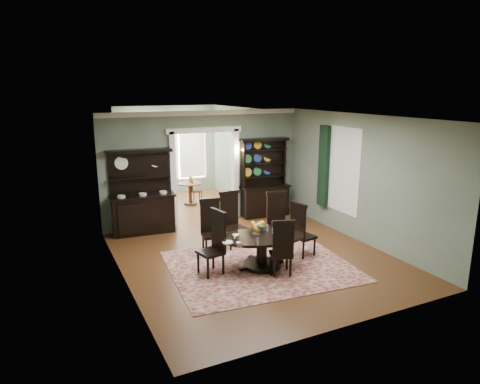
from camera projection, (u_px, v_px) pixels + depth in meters
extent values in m
cube|color=#573217|center=(256.00, 258.00, 9.21)|extent=(5.50, 6.00, 0.01)
cube|color=silver|center=(257.00, 117.00, 8.50)|extent=(5.50, 6.00, 0.01)
cube|color=gray|center=(121.00, 206.00, 7.69)|extent=(0.01, 6.00, 3.00)
cube|color=gray|center=(360.00, 179.00, 10.01)|extent=(0.01, 6.00, 3.00)
cube|color=gray|center=(352.00, 234.00, 6.23)|extent=(5.50, 0.01, 3.00)
cube|color=gray|center=(136.00, 173.00, 10.71)|extent=(1.85, 0.01, 3.00)
cube|color=gray|center=(264.00, 162.00, 12.25)|extent=(1.85, 0.01, 3.00)
cube|color=gray|center=(203.00, 120.00, 11.18)|extent=(1.80, 0.01, 0.50)
cube|color=white|center=(204.00, 113.00, 11.09)|extent=(5.50, 0.10, 0.12)
cube|color=#573217|center=(185.00, 205.00, 13.37)|extent=(3.50, 3.50, 0.01)
cube|color=silver|center=(182.00, 108.00, 12.65)|extent=(3.50, 3.50, 0.01)
cube|color=gray|center=(125.00, 162.00, 12.27)|extent=(0.01, 3.50, 3.00)
cube|color=gray|center=(235.00, 154.00, 13.75)|extent=(0.01, 3.50, 3.00)
cube|color=gray|center=(167.00, 150.00, 14.54)|extent=(3.50, 0.01, 3.00)
cube|color=white|center=(143.00, 151.00, 14.13)|extent=(1.05, 0.06, 2.20)
cube|color=white|center=(191.00, 148.00, 14.84)|extent=(1.05, 0.06, 2.20)
cube|color=white|center=(172.00, 179.00, 11.16)|extent=(0.14, 0.25, 2.50)
cube|color=white|center=(235.00, 173.00, 11.92)|extent=(0.14, 0.25, 2.50)
cube|color=white|center=(203.00, 130.00, 11.24)|extent=(2.08, 0.25, 0.14)
cube|color=white|center=(343.00, 170.00, 10.51)|extent=(0.02, 1.10, 2.00)
cube|color=white|center=(343.00, 170.00, 10.50)|extent=(0.01, 1.22, 2.12)
cube|color=black|center=(324.00, 166.00, 11.07)|extent=(0.10, 0.35, 2.10)
cube|color=gold|center=(237.00, 152.00, 11.73)|extent=(0.08, 0.05, 0.18)
sphere|color=#FFD88C|center=(236.00, 150.00, 11.53)|extent=(0.07, 0.07, 0.07)
sphere|color=#FFD88C|center=(243.00, 150.00, 11.62)|extent=(0.07, 0.07, 0.07)
cube|color=maroon|center=(260.00, 266.00, 8.79)|extent=(3.86, 3.27, 0.01)
ellipsoid|color=black|center=(262.00, 237.00, 8.60)|extent=(1.91, 1.43, 0.05)
cylinder|color=black|center=(262.00, 238.00, 8.61)|extent=(1.89, 1.89, 0.03)
cylinder|color=black|center=(262.00, 251.00, 8.67)|extent=(0.22, 0.22, 0.60)
cylinder|color=black|center=(261.00, 265.00, 8.74)|extent=(0.76, 0.76, 0.09)
cylinder|color=silver|center=(257.00, 233.00, 8.65)|extent=(0.32, 0.32, 0.06)
cube|color=black|center=(212.00, 235.00, 9.34)|extent=(0.50, 0.48, 0.06)
cube|color=black|center=(210.00, 216.00, 9.43)|extent=(0.44, 0.12, 0.74)
cube|color=black|center=(210.00, 200.00, 9.34)|extent=(0.48, 0.14, 0.08)
cylinder|color=black|center=(206.00, 248.00, 9.19)|extent=(0.05, 0.05, 0.43)
cylinder|color=black|center=(222.00, 247.00, 9.28)|extent=(0.05, 0.05, 0.43)
cylinder|color=black|center=(203.00, 243.00, 9.50)|extent=(0.05, 0.05, 0.43)
cylinder|color=black|center=(218.00, 241.00, 9.60)|extent=(0.05, 0.05, 0.43)
cube|color=black|center=(234.00, 228.00, 9.76)|extent=(0.49, 0.48, 0.06)
cube|color=black|center=(229.00, 209.00, 9.83)|extent=(0.46, 0.09, 0.78)
cube|color=black|center=(229.00, 192.00, 9.73)|extent=(0.50, 0.11, 0.08)
cylinder|color=black|center=(231.00, 241.00, 9.57)|extent=(0.05, 0.05, 0.46)
cylinder|color=black|center=(244.00, 238.00, 9.75)|extent=(0.05, 0.05, 0.46)
cylinder|color=black|center=(223.00, 237.00, 9.87)|extent=(0.05, 0.05, 0.46)
cylinder|color=black|center=(236.00, 234.00, 10.05)|extent=(0.05, 0.05, 0.46)
cube|color=black|center=(278.00, 228.00, 9.82)|extent=(0.52, 0.51, 0.06)
cube|color=black|center=(276.00, 209.00, 9.92)|extent=(0.45, 0.14, 0.76)
cube|color=black|center=(276.00, 193.00, 9.82)|extent=(0.49, 0.17, 0.08)
cylinder|color=black|center=(273.00, 240.00, 9.67)|extent=(0.05, 0.05, 0.45)
cylinder|color=black|center=(288.00, 239.00, 9.75)|extent=(0.05, 0.05, 0.45)
cylinder|color=black|center=(269.00, 235.00, 10.00)|extent=(0.05, 0.05, 0.45)
cylinder|color=black|center=(283.00, 234.00, 10.08)|extent=(0.05, 0.05, 0.45)
cube|color=black|center=(210.00, 252.00, 8.33)|extent=(0.51, 0.53, 0.06)
cube|color=black|center=(219.00, 231.00, 8.35)|extent=(0.14, 0.45, 0.77)
cube|color=black|center=(218.00, 212.00, 8.26)|extent=(0.16, 0.50, 0.08)
cylinder|color=black|center=(198.00, 262.00, 8.42)|extent=(0.05, 0.05, 0.45)
cylinder|color=black|center=(208.00, 268.00, 8.14)|extent=(0.05, 0.05, 0.45)
cylinder|color=black|center=(213.00, 258.00, 8.62)|extent=(0.05, 0.05, 0.45)
cylinder|color=black|center=(223.00, 264.00, 8.35)|extent=(0.05, 0.05, 0.45)
cube|color=black|center=(304.00, 237.00, 9.28)|extent=(0.48, 0.50, 0.06)
cube|color=black|center=(298.00, 222.00, 9.08)|extent=(0.12, 0.43, 0.73)
cube|color=black|center=(299.00, 205.00, 8.99)|extent=(0.15, 0.47, 0.08)
cylinder|color=black|center=(314.00, 246.00, 9.29)|extent=(0.05, 0.05, 0.43)
cylinder|color=black|center=(304.00, 242.00, 9.56)|extent=(0.05, 0.05, 0.43)
cylinder|color=black|center=(303.00, 250.00, 9.10)|extent=(0.05, 0.05, 0.43)
cylinder|color=black|center=(292.00, 245.00, 9.36)|extent=(0.05, 0.05, 0.43)
cube|color=black|center=(281.00, 254.00, 8.34)|extent=(0.52, 0.51, 0.05)
cube|color=black|center=(283.00, 240.00, 8.08)|extent=(0.40, 0.18, 0.70)
cube|color=black|center=(284.00, 222.00, 8.00)|extent=(0.44, 0.21, 0.07)
cylinder|color=black|center=(287.00, 261.00, 8.56)|extent=(0.04, 0.04, 0.41)
cylinder|color=black|center=(271.00, 261.00, 8.53)|extent=(0.04, 0.04, 0.41)
cylinder|color=black|center=(291.00, 267.00, 8.25)|extent=(0.04, 0.04, 0.41)
cylinder|color=black|center=(274.00, 268.00, 8.22)|extent=(0.04, 0.04, 0.41)
cube|color=black|center=(143.00, 215.00, 10.73)|extent=(1.54, 0.64, 0.94)
cube|color=black|center=(142.00, 196.00, 10.62)|extent=(1.64, 0.69, 0.05)
cube|color=black|center=(139.00, 172.00, 10.66)|extent=(1.51, 0.20, 1.11)
cube|color=black|center=(140.00, 177.00, 10.61)|extent=(1.48, 0.38, 0.04)
cube|color=black|center=(139.00, 151.00, 10.43)|extent=(1.62, 0.46, 0.08)
cube|color=black|center=(265.00, 201.00, 12.21)|extent=(1.36, 0.59, 0.85)
cube|color=black|center=(265.00, 186.00, 12.11)|extent=(1.46, 0.64, 0.04)
cube|color=black|center=(262.00, 162.00, 12.12)|extent=(1.32, 0.17, 1.29)
cube|color=black|center=(243.00, 165.00, 11.76)|extent=(0.07, 0.25, 1.32)
cube|color=black|center=(283.00, 161.00, 12.31)|extent=(0.07, 0.25, 1.32)
cube|color=black|center=(264.00, 140.00, 11.86)|extent=(1.44, 0.42, 0.08)
cube|color=black|center=(263.00, 176.00, 12.12)|extent=(1.34, 0.36, 0.03)
cube|color=black|center=(264.00, 163.00, 12.03)|extent=(1.34, 0.36, 0.03)
cube|color=black|center=(264.00, 150.00, 11.94)|extent=(1.34, 0.36, 0.03)
cylinder|color=#543318|center=(190.00, 183.00, 13.35)|extent=(0.74, 0.74, 0.04)
cylinder|color=#543318|center=(190.00, 193.00, 13.43)|extent=(0.09, 0.09, 0.65)
cylinder|color=#543318|center=(190.00, 203.00, 13.51)|extent=(0.41, 0.41, 0.06)
cylinder|color=#543318|center=(164.00, 193.00, 13.07)|extent=(0.40, 0.40, 0.04)
cube|color=#543318|center=(169.00, 184.00, 13.12)|extent=(0.10, 0.36, 0.50)
cylinder|color=#543318|center=(158.00, 200.00, 13.15)|extent=(0.04, 0.04, 0.45)
cylinder|color=#543318|center=(163.00, 201.00, 12.94)|extent=(0.04, 0.04, 0.45)
cylinder|color=#543318|center=(166.00, 198.00, 13.32)|extent=(0.04, 0.04, 0.45)
cylinder|color=#543318|center=(171.00, 200.00, 13.10)|extent=(0.04, 0.04, 0.45)
cylinder|color=#543318|center=(196.00, 191.00, 13.48)|extent=(0.37, 0.37, 0.04)
cube|color=#543318|center=(191.00, 184.00, 13.37)|extent=(0.05, 0.33, 0.46)
cylinder|color=#543318|center=(202.00, 198.00, 13.46)|extent=(0.03, 0.03, 0.42)
cylinder|color=#543318|center=(199.00, 196.00, 13.70)|extent=(0.03, 0.03, 0.42)
cylinder|color=#543318|center=(194.00, 198.00, 13.37)|extent=(0.03, 0.03, 0.42)
cylinder|color=#543318|center=(192.00, 196.00, 13.60)|extent=(0.03, 0.03, 0.42)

